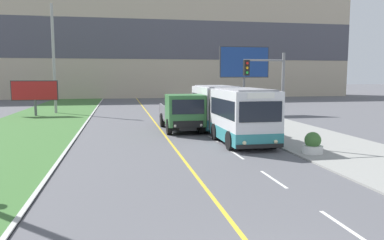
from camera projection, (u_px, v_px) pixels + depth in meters
The scene contains 11 objects.
apartment_block_background at pixel (135, 44), 67.21m from camera, with size 80.00×8.04×19.21m.
city_bus at pixel (228, 111), 23.92m from camera, with size 2.68×11.46×3.15m.
dump_truck at pixel (183, 113), 25.79m from camera, with size 2.53×6.70×2.61m.
utility_pole_far at pixel (54, 59), 38.23m from camera, with size 1.80×0.28×11.11m.
traffic_light_mast at pixel (270, 87), 19.77m from camera, with size 2.28×0.32×5.06m.
billboard_large at pixel (244, 64), 37.97m from camera, with size 5.18×0.24×6.81m.
billboard_small at pixel (35, 91), 35.81m from camera, with size 4.27×0.24×3.41m.
planter_round_near at pixel (313, 144), 18.26m from camera, with size 1.00×1.00×1.05m.
planter_round_second at pixel (271, 128), 23.58m from camera, with size 1.08×1.08×1.12m.
planter_round_third at pixel (244, 119), 28.89m from camera, with size 1.01×1.01×1.07m.
planter_round_far at pixel (223, 112), 34.15m from camera, with size 1.14×1.14×1.16m.
Camera 1 is at (-2.83, -5.01, 3.84)m, focal length 35.00 mm.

